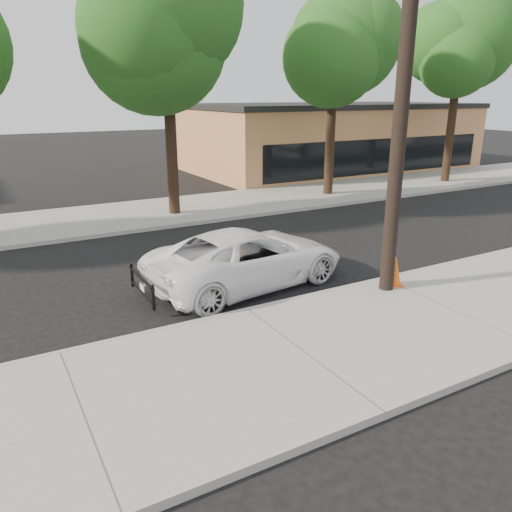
# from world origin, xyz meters

# --- Properties ---
(ground) EXTENTS (120.00, 120.00, 0.00)m
(ground) POSITION_xyz_m (0.00, 0.00, 0.00)
(ground) COLOR black
(ground) RESTS_ON ground
(near_sidewalk) EXTENTS (90.00, 4.40, 0.15)m
(near_sidewalk) POSITION_xyz_m (0.00, -4.30, 0.07)
(near_sidewalk) COLOR gray
(near_sidewalk) RESTS_ON ground
(far_sidewalk) EXTENTS (90.00, 5.00, 0.15)m
(far_sidewalk) POSITION_xyz_m (0.00, 8.50, 0.07)
(far_sidewalk) COLOR gray
(far_sidewalk) RESTS_ON ground
(curb_near) EXTENTS (90.00, 0.12, 0.16)m
(curb_near) POSITION_xyz_m (0.00, -2.10, 0.07)
(curb_near) COLOR #9E9B93
(curb_near) RESTS_ON ground
(building_main) EXTENTS (18.00, 10.00, 4.00)m
(building_main) POSITION_xyz_m (16.00, 16.00, 2.00)
(building_main) COLOR #C07A50
(building_main) RESTS_ON ground
(utility_pole) EXTENTS (1.40, 0.34, 9.00)m
(utility_pole) POSITION_xyz_m (3.60, -2.70, 4.70)
(utility_pole) COLOR black
(utility_pole) RESTS_ON near_sidewalk
(tree_c) EXTENTS (4.96, 4.80, 9.55)m
(tree_c) POSITION_xyz_m (2.22, 7.64, 6.91)
(tree_c) COLOR black
(tree_c) RESTS_ON far_sidewalk
(tree_d) EXTENTS (4.50, 4.35, 8.75)m
(tree_d) POSITION_xyz_m (10.20, 7.95, 6.37)
(tree_d) COLOR black
(tree_d) RESTS_ON far_sidewalk
(tree_e) EXTENTS (4.80, 4.65, 9.25)m
(tree_e) POSITION_xyz_m (18.21, 7.74, 6.70)
(tree_e) COLOR black
(tree_e) RESTS_ON far_sidewalk
(police_cruiser) EXTENTS (5.59, 3.14, 1.48)m
(police_cruiser) POSITION_xyz_m (0.92, -0.43, 0.74)
(police_cruiser) COLOR white
(police_cruiser) RESTS_ON ground
(traffic_cone) EXTENTS (0.51, 0.51, 0.75)m
(traffic_cone) POSITION_xyz_m (3.96, -2.60, 0.51)
(traffic_cone) COLOR #FF620D
(traffic_cone) RESTS_ON near_sidewalk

